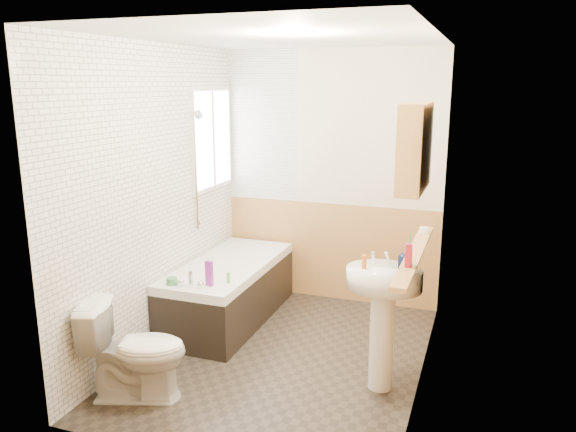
{
  "coord_description": "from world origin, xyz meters",
  "views": [
    {
      "loc": [
        1.46,
        -3.92,
        2.19
      ],
      "look_at": [
        0.0,
        0.15,
        1.15
      ],
      "focal_mm": 35.0,
      "sensor_mm": 36.0,
      "label": 1
    }
  ],
  "objects_px": {
    "pine_shelf": "(415,254)",
    "medicine_cabinet": "(415,147)",
    "toilet": "(135,351)",
    "bathtub": "(229,290)",
    "sink": "(383,304)"
  },
  "relations": [
    {
      "from": "pine_shelf",
      "to": "medicine_cabinet",
      "type": "distance_m",
      "value": 0.74
    },
    {
      "from": "sink",
      "to": "medicine_cabinet",
      "type": "height_order",
      "value": "medicine_cabinet"
    },
    {
      "from": "toilet",
      "to": "pine_shelf",
      "type": "relative_size",
      "value": 0.49
    },
    {
      "from": "bathtub",
      "to": "pine_shelf",
      "type": "distance_m",
      "value": 2.05
    },
    {
      "from": "bathtub",
      "to": "toilet",
      "type": "height_order",
      "value": "toilet"
    },
    {
      "from": "bathtub",
      "to": "medicine_cabinet",
      "type": "distance_m",
      "value": 2.43
    },
    {
      "from": "toilet",
      "to": "pine_shelf",
      "type": "bearing_deg",
      "value": -86.54
    },
    {
      "from": "bathtub",
      "to": "toilet",
      "type": "xyz_separation_m",
      "value": [
        -0.03,
        -1.44,
        0.06
      ]
    },
    {
      "from": "bathtub",
      "to": "toilet",
      "type": "bearing_deg",
      "value": -91.19
    },
    {
      "from": "medicine_cabinet",
      "to": "toilet",
      "type": "bearing_deg",
      "value": -160.49
    },
    {
      "from": "toilet",
      "to": "medicine_cabinet",
      "type": "xyz_separation_m",
      "value": [
        1.77,
        0.63,
        1.43
      ]
    },
    {
      "from": "toilet",
      "to": "sink",
      "type": "distance_m",
      "value": 1.77
    },
    {
      "from": "pine_shelf",
      "to": "medicine_cabinet",
      "type": "xyz_separation_m",
      "value": [
        -0.03,
        -0.09,
        0.74
      ]
    },
    {
      "from": "pine_shelf",
      "to": "medicine_cabinet",
      "type": "height_order",
      "value": "medicine_cabinet"
    },
    {
      "from": "pine_shelf",
      "to": "toilet",
      "type": "bearing_deg",
      "value": -158.3
    }
  ]
}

